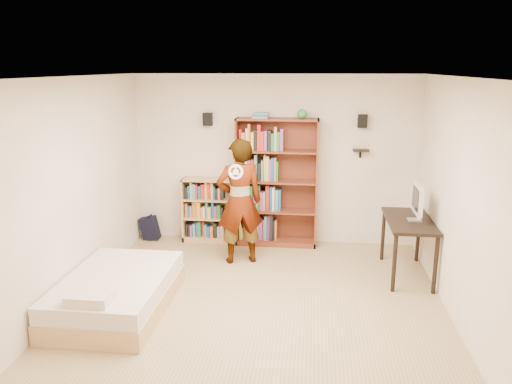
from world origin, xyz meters
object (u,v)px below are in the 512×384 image
at_px(daybed, 117,289).
at_px(person, 240,202).
at_px(tall_bookshelf, 277,183).
at_px(low_bookshelf, 208,210).
at_px(computer_desk, 407,248).

distance_m(daybed, person, 2.17).
xyz_separation_m(tall_bookshelf, daybed, (-1.70, -2.47, -0.75)).
bearing_deg(low_bookshelf, tall_bookshelf, -1.54).
xyz_separation_m(low_bookshelf, computer_desk, (2.99, -1.08, -0.12)).
distance_m(tall_bookshelf, person, 0.95).
xyz_separation_m(tall_bookshelf, low_bookshelf, (-1.12, 0.03, -0.49)).
distance_m(tall_bookshelf, daybed, 3.09).
bearing_deg(daybed, low_bookshelf, 76.87).
relative_size(tall_bookshelf, low_bookshelf, 1.94).
distance_m(low_bookshelf, daybed, 2.58).
height_order(tall_bookshelf, computer_desk, tall_bookshelf).
bearing_deg(person, daybed, 33.55).
bearing_deg(low_bookshelf, daybed, -103.13).
distance_m(low_bookshelf, computer_desk, 3.18).
relative_size(low_bookshelf, daybed, 0.58).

